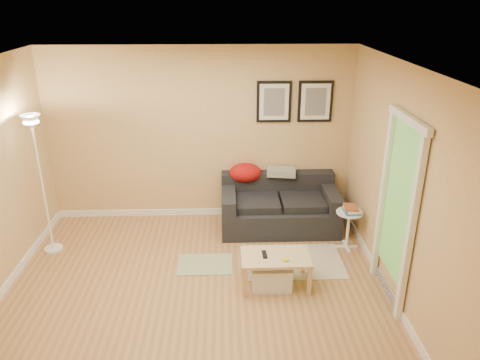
{
  "coord_description": "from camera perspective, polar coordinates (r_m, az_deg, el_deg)",
  "views": [
    {
      "loc": [
        0.36,
        -4.53,
        3.26
      ],
      "look_at": [
        0.55,
        0.85,
        1.05
      ],
      "focal_mm": 34.28,
      "sensor_mm": 36.0,
      "label": 1
    }
  ],
  "objects": [
    {
      "name": "storage_bin",
      "position": [
        5.56,
        3.91,
        -11.79
      ],
      "size": [
        0.48,
        0.35,
        0.3
      ],
      "primitive_type": null,
      "color": "white",
      "rests_on": "ground"
    },
    {
      "name": "plaid_throw",
      "position": [
        6.86,
        5.17,
        1.04
      ],
      "size": [
        0.45,
        0.32,
        0.1
      ],
      "primitive_type": null,
      "rotation": [
        0.0,
        0.0,
        -0.14
      ],
      "color": "#C7BE74",
      "rests_on": "sofa"
    },
    {
      "name": "framed_print_left",
      "position": [
        6.71,
        4.25,
        9.68
      ],
      "size": [
        0.5,
        0.04,
        0.6
      ],
      "primitive_type": null,
      "color": "black",
      "rests_on": "wall_back"
    },
    {
      "name": "framed_print_right",
      "position": [
        6.8,
        9.35,
        9.62
      ],
      "size": [
        0.5,
        0.04,
        0.6
      ],
      "primitive_type": null,
      "color": "black",
      "rests_on": "wall_back"
    },
    {
      "name": "red_throw",
      "position": [
        6.83,
        0.66,
        0.93
      ],
      "size": [
        0.48,
        0.36,
        0.28
      ],
      "primitive_type": null,
      "color": "#AC130F",
      "rests_on": "sofa"
    },
    {
      "name": "wall_right",
      "position": [
        5.29,
        19.1,
        -0.74
      ],
      "size": [
        0.0,
        4.0,
        4.0
      ],
      "primitive_type": "plane",
      "rotation": [
        1.57,
        0.0,
        -1.57
      ],
      "color": "#DBB070",
      "rests_on": "ground"
    },
    {
      "name": "ceiling",
      "position": [
        4.59,
        -6.69,
        13.92
      ],
      "size": [
        4.5,
        4.5,
        0.0
      ],
      "primitive_type": "plane",
      "rotation": [
        3.14,
        0.0,
        0.0
      ],
      "color": "white",
      "rests_on": "wall_back"
    },
    {
      "name": "remote_control",
      "position": [
        5.44,
        3.06,
        -9.23
      ],
      "size": [
        0.06,
        0.16,
        0.02
      ],
      "primitive_type": "cube",
      "rotation": [
        0.0,
        0.0,
        0.04
      ],
      "color": "black",
      "rests_on": "coffee_table"
    },
    {
      "name": "book_stack",
      "position": [
        6.29,
        13.69,
        -3.54
      ],
      "size": [
        0.2,
        0.26,
        0.08
      ],
      "primitive_type": null,
      "rotation": [
        0.0,
        0.0,
        0.01
      ],
      "color": "teal",
      "rests_on": "side_table"
    },
    {
      "name": "floor",
      "position": [
        5.59,
        -5.48,
        -13.46
      ],
      "size": [
        4.5,
        4.5,
        0.0
      ],
      "primitive_type": "plane",
      "color": "#AD7B4A",
      "rests_on": "ground"
    },
    {
      "name": "coffee_table",
      "position": [
        5.55,
        4.39,
        -11.15
      ],
      "size": [
        0.83,
        0.52,
        0.4
      ],
      "primitive_type": null,
      "rotation": [
        0.0,
        0.0,
        -0.04
      ],
      "color": "tan",
      "rests_on": "ground"
    },
    {
      "name": "baseboard_right",
      "position": [
        5.86,
        17.45,
        -12.06
      ],
      "size": [
        0.02,
        4.0,
        0.1
      ],
      "primitive_type": "cube",
      "color": "white",
      "rests_on": "ground"
    },
    {
      "name": "baseboard_back",
      "position": [
        7.28,
        -4.66,
        -3.94
      ],
      "size": [
        4.5,
        0.02,
        0.1
      ],
      "primitive_type": "cube",
      "color": "white",
      "rests_on": "ground"
    },
    {
      "name": "floor_lamp",
      "position": [
        6.45,
        -23.32,
        -1.09
      ],
      "size": [
        0.25,
        0.25,
        1.89
      ],
      "primitive_type": null,
      "color": "white",
      "rests_on": "ground"
    },
    {
      "name": "baseboard_left",
      "position": [
        6.13,
        -27.4,
        -12.1
      ],
      "size": [
        0.02,
        4.0,
        0.1
      ],
      "primitive_type": "cube",
      "color": "white",
      "rests_on": "ground"
    },
    {
      "name": "tape_roll",
      "position": [
        5.35,
        5.65,
        -9.85
      ],
      "size": [
        0.07,
        0.07,
        0.03
      ],
      "primitive_type": "cylinder",
      "color": "yellow",
      "rests_on": "coffee_table"
    },
    {
      "name": "wall_back",
      "position": [
        6.83,
        -4.99,
        5.55
      ],
      "size": [
        4.5,
        0.0,
        4.5
      ],
      "primitive_type": "plane",
      "rotation": [
        1.57,
        0.0,
        0.0
      ],
      "color": "#DBB070",
      "rests_on": "ground"
    },
    {
      "name": "green_runner",
      "position": [
        6.03,
        -4.37,
        -10.42
      ],
      "size": [
        0.7,
        0.5,
        0.01
      ],
      "primitive_type": "cube",
      "color": "#668C4C",
      "rests_on": "ground"
    },
    {
      "name": "sofa",
      "position": [
        6.76,
        4.96,
        -3.04
      ],
      "size": [
        1.7,
        0.9,
        0.75
      ],
      "primitive_type": null,
      "color": "black",
      "rests_on": "ground"
    },
    {
      "name": "wall_front",
      "position": [
        3.22,
        -8.3,
        -15.43
      ],
      "size": [
        4.5,
        0.0,
        4.5
      ],
      "primitive_type": "plane",
      "rotation": [
        -1.57,
        0.0,
        0.0
      ],
      "color": "#DBB070",
      "rests_on": "ground"
    },
    {
      "name": "side_table",
      "position": [
        6.43,
        13.27,
        -6.05
      ],
      "size": [
        0.36,
        0.36,
        0.54
      ],
      "primitive_type": null,
      "color": "white",
      "rests_on": "ground"
    },
    {
      "name": "area_rug",
      "position": [
        6.11,
        6.77,
        -10.03
      ],
      "size": [
        1.25,
        0.85,
        0.01
      ],
      "primitive_type": "cube",
      "color": "beige",
      "rests_on": "ground"
    },
    {
      "name": "doorway",
      "position": [
        5.25,
        18.77,
        -4.15
      ],
      "size": [
        0.12,
        1.01,
        2.13
      ],
      "primitive_type": null,
      "color": "white",
      "rests_on": "ground"
    }
  ]
}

